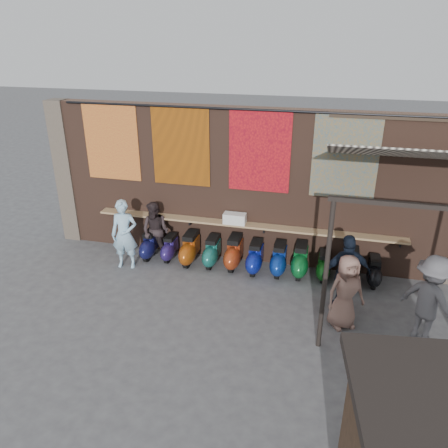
# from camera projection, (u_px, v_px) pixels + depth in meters

# --- Properties ---
(ground) EXTENTS (70.00, 70.00, 0.00)m
(ground) POSITION_uv_depth(u_px,v_px,m) (222.00, 312.00, 9.58)
(ground) COLOR #474749
(ground) RESTS_ON ground
(brick_wall) EXTENTS (10.00, 0.40, 4.00)m
(brick_wall) POSITION_uv_depth(u_px,v_px,m) (248.00, 187.00, 11.16)
(brick_wall) COLOR brown
(brick_wall) RESTS_ON ground
(pier_left) EXTENTS (0.50, 0.50, 4.00)m
(pier_left) POSITION_uv_depth(u_px,v_px,m) (67.00, 172.00, 12.31)
(pier_left) COLOR #4C4238
(pier_left) RESTS_ON ground
(eating_counter) EXTENTS (8.00, 0.32, 0.05)m
(eating_counter) POSITION_uv_depth(u_px,v_px,m) (245.00, 225.00, 11.19)
(eating_counter) COLOR #9E7A51
(eating_counter) RESTS_ON brick_wall
(shelf_box) EXTENTS (0.57, 0.27, 0.27)m
(shelf_box) POSITION_uv_depth(u_px,v_px,m) (235.00, 219.00, 11.16)
(shelf_box) COLOR white
(shelf_box) RESTS_ON eating_counter
(tapestry_redgold) EXTENTS (1.50, 0.02, 2.00)m
(tapestry_redgold) POSITION_uv_depth(u_px,v_px,m) (112.00, 142.00, 11.36)
(tapestry_redgold) COLOR maroon
(tapestry_redgold) RESTS_ON brick_wall
(tapestry_sun) EXTENTS (1.50, 0.02, 2.00)m
(tapestry_sun) POSITION_uv_depth(u_px,v_px,m) (181.00, 147.00, 10.93)
(tapestry_sun) COLOR orange
(tapestry_sun) RESTS_ON brick_wall
(tapestry_orange) EXTENTS (1.50, 0.02, 2.00)m
(tapestry_orange) POSITION_uv_depth(u_px,v_px,m) (260.00, 152.00, 10.49)
(tapestry_orange) COLOR red
(tapestry_orange) RESTS_ON brick_wall
(tapestry_multi) EXTENTS (1.50, 0.02, 2.00)m
(tapestry_multi) POSITION_uv_depth(u_px,v_px,m) (345.00, 157.00, 10.04)
(tapestry_multi) COLOR #215979
(tapestry_multi) RESTS_ON brick_wall
(hang_rail) EXTENTS (9.50, 0.06, 0.06)m
(hang_rail) POSITION_uv_depth(u_px,v_px,m) (248.00, 110.00, 10.15)
(hang_rail) COLOR black
(hang_rail) RESTS_ON brick_wall
(scooter_stool_0) EXTENTS (0.35, 0.78, 0.74)m
(scooter_stool_0) POSITION_uv_depth(u_px,v_px,m) (150.00, 245.00, 11.78)
(scooter_stool_0) COLOR #121446
(scooter_stool_0) RESTS_ON ground
(scooter_stool_1) EXTENTS (0.32, 0.71, 0.67)m
(scooter_stool_1) POSITION_uv_depth(u_px,v_px,m) (170.00, 248.00, 11.69)
(scooter_stool_1) COLOR navy
(scooter_stool_1) RESTS_ON ground
(scooter_stool_2) EXTENTS (0.39, 0.87, 0.83)m
(scooter_stool_2) POSITION_uv_depth(u_px,v_px,m) (190.00, 249.00, 11.47)
(scooter_stool_2) COLOR #99420D
(scooter_stool_2) RESTS_ON ground
(scooter_stool_3) EXTENTS (0.36, 0.81, 0.77)m
(scooter_stool_3) POSITION_uv_depth(u_px,v_px,m) (212.00, 251.00, 11.38)
(scooter_stool_3) COLOR #186057
(scooter_stool_3) RESTS_ON ground
(scooter_stool_4) EXTENTS (0.39, 0.88, 0.83)m
(scooter_stool_4) POSITION_uv_depth(u_px,v_px,m) (234.00, 252.00, 11.26)
(scooter_stool_4) COLOR #983314
(scooter_stool_4) RESTS_ON ground
(scooter_stool_5) EXTENTS (0.37, 0.83, 0.79)m
(scooter_stool_5) POSITION_uv_depth(u_px,v_px,m) (255.00, 257.00, 11.07)
(scooter_stool_5) COLOR navy
(scooter_stool_5) RESTS_ON ground
(scooter_stool_6) EXTENTS (0.38, 0.84, 0.79)m
(scooter_stool_6) POSITION_uv_depth(u_px,v_px,m) (279.00, 259.00, 10.97)
(scooter_stool_6) COLOR navy
(scooter_stool_6) RESTS_ON ground
(scooter_stool_7) EXTENTS (0.39, 0.87, 0.83)m
(scooter_stool_7) POSITION_uv_depth(u_px,v_px,m) (300.00, 260.00, 10.89)
(scooter_stool_7) COLOR #0D5F27
(scooter_stool_7) RESTS_ON ground
(scooter_stool_8) EXTENTS (0.32, 0.72, 0.68)m
(scooter_stool_8) POSITION_uv_depth(u_px,v_px,m) (323.00, 266.00, 10.78)
(scooter_stool_8) COLOR #105015
(scooter_stool_8) RESTS_ON ground
(scooter_stool_9) EXTENTS (0.39, 0.86, 0.82)m
(scooter_stool_9) POSITION_uv_depth(u_px,v_px,m) (352.00, 266.00, 10.61)
(scooter_stool_9) COLOR black
(scooter_stool_9) RESTS_ON ground
(scooter_stool_10) EXTENTS (0.33, 0.72, 0.69)m
(scooter_stool_10) POSITION_uv_depth(u_px,v_px,m) (374.00, 272.00, 10.52)
(scooter_stool_10) COLOR black
(scooter_stool_10) RESTS_ON ground
(diner_left) EXTENTS (0.73, 0.55, 1.83)m
(diner_left) POSITION_uv_depth(u_px,v_px,m) (124.00, 234.00, 11.09)
(diner_left) COLOR #9CC9E4
(diner_left) RESTS_ON ground
(diner_right) EXTENTS (0.86, 0.71, 1.61)m
(diner_right) POSITION_uv_depth(u_px,v_px,m) (156.00, 231.00, 11.54)
(diner_right) COLOR #2C2224
(diner_right) RESTS_ON ground
(shopper_navy) EXTENTS (1.14, 0.76, 1.80)m
(shopper_navy) POSITION_uv_depth(u_px,v_px,m) (347.00, 273.00, 9.35)
(shopper_navy) COLOR black
(shopper_navy) RESTS_ON ground
(shopper_grey) EXTENTS (1.38, 1.34, 1.89)m
(shopper_grey) POSITION_uv_depth(u_px,v_px,m) (430.00, 301.00, 8.32)
(shopper_grey) COLOR #5B595F
(shopper_grey) RESTS_ON ground
(shopper_tan) EXTENTS (0.95, 0.83, 1.63)m
(shopper_tan) POSITION_uv_depth(u_px,v_px,m) (346.00, 292.00, 8.85)
(shopper_tan) COLOR #866155
(shopper_tan) RESTS_ON ground
(stall_sign) EXTENTS (1.19, 0.20, 0.50)m
(stall_sign) POSITION_uv_depth(u_px,v_px,m) (440.00, 397.00, 5.14)
(stall_sign) COLOR gold
(stall_sign) RESTS_ON market_stall
(stall_shelf) EXTENTS (1.81, 0.34, 0.06)m
(stall_shelf) POSITION_uv_depth(u_px,v_px,m) (427.00, 448.00, 5.49)
(stall_shelf) COLOR #473321
(stall_shelf) RESTS_ON market_stall
(awning_canvas) EXTENTS (3.20, 3.28, 0.97)m
(awning_canvas) POSITION_uv_depth(u_px,v_px,m) (415.00, 154.00, 8.15)
(awning_canvas) COLOR beige
(awning_canvas) RESTS_ON brick_wall
(awning_ledger) EXTENTS (3.30, 0.08, 0.12)m
(awning_ledger) POSITION_uv_depth(u_px,v_px,m) (408.00, 117.00, 9.40)
(awning_ledger) COLOR #33261C
(awning_ledger) RESTS_ON brick_wall
(awning_header) EXTENTS (3.00, 0.08, 0.08)m
(awning_header) POSITION_uv_depth(u_px,v_px,m) (423.00, 206.00, 7.01)
(awning_header) COLOR black
(awning_header) RESTS_ON awning_post_left
(awning_post_left) EXTENTS (0.09, 0.09, 3.10)m
(awning_post_left) POSITION_uv_depth(u_px,v_px,m) (325.00, 277.00, 7.95)
(awning_post_left) COLOR black
(awning_post_left) RESTS_ON ground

